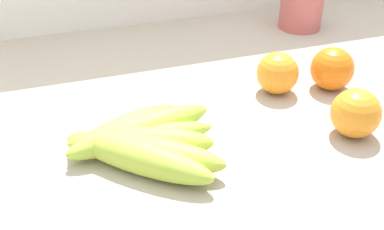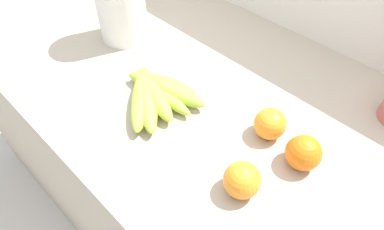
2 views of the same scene
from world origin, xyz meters
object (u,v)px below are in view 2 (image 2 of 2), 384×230
orange_back_right (242,180)px  orange_right (303,153)px  orange_far_right (270,124)px  banana_bunch (154,93)px

orange_back_right → orange_right: bearing=70.5°
orange_right → orange_far_right: bearing=169.4°
banana_bunch → orange_far_right: orange_far_right is taller
orange_far_right → orange_back_right: bearing=-73.2°
banana_bunch → orange_right: size_ratio=3.09×
orange_far_right → orange_back_right: (0.04, -0.14, 0.00)m
orange_right → banana_bunch: bearing=-166.4°
orange_right → orange_back_right: same height
banana_bunch → orange_back_right: (0.29, -0.05, 0.01)m
orange_far_right → banana_bunch: bearing=-158.5°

